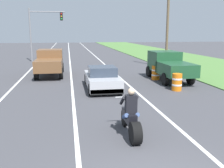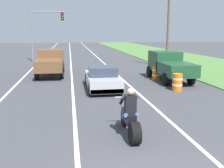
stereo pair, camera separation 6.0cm
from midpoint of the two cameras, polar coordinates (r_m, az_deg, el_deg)
The scene contains 12 objects.
lane_stripe_left_solid at distance 24.79m, azimuth -17.36°, elevation 3.20°, with size 0.14×120.00×0.01m, color white.
lane_stripe_right_solid at distance 24.83m, azimuth -0.65°, elevation 3.74°, with size 0.14×120.00×0.01m, color white.
lane_stripe_centre_dashed at distance 24.54m, azimuth -9.00°, elevation 3.51°, with size 0.14×120.00×0.01m, color white.
grass_verge_right at distance 28.19m, azimuth 20.19°, elevation 4.02°, with size 10.00×120.00×0.06m, color #517F3D.
motorcycle_with_rider at distance 8.39m, azimuth 4.29°, elevation -7.77°, with size 0.70×2.21×1.62m.
sports_car_silver at distance 15.28m, azimuth -2.08°, elevation 1.21°, with size 1.84×4.30×1.37m.
pickup_truck_left_lane_brown at distance 20.52m, azimuth -13.46°, elevation 4.89°, with size 2.02×4.80×1.98m.
pickup_truck_right_shoulder_dark_green at distance 18.41m, azimuth 12.75°, elevation 4.20°, with size 2.02×4.80×1.98m.
traffic_light_mast_near at distance 30.92m, azimuth -15.28°, elevation 12.22°, with size 4.02×0.34×6.00m.
utility_pole_roadside at distance 25.15m, azimuth 12.52°, elevation 13.63°, with size 0.24×0.24×8.82m, color brown.
construction_barrel_nearest at distance 15.33m, azimuth 14.43°, elevation 0.41°, with size 0.58×0.58×1.00m.
construction_barrel_mid at distance 18.56m, azimuth 9.89°, elevation 2.49°, with size 0.58×0.58×1.00m.
Camera 2 is at (-1.91, -4.32, 3.36)m, focal length 41.10 mm.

